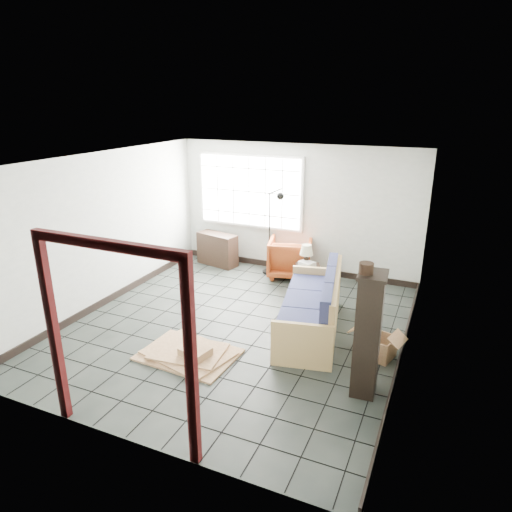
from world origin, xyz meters
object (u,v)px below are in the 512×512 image
at_px(tall_shelf, 368,334).
at_px(side_table, 308,270).
at_px(armchair, 290,256).
at_px(futon_sofa, 314,310).

bearing_deg(tall_shelf, side_table, 115.73).
xyz_separation_m(armchair, side_table, (0.56, -0.57, -0.03)).
relative_size(armchair, side_table, 1.48).
bearing_deg(armchair, tall_shelf, 109.04).
height_order(futon_sofa, armchair, futon_sofa).
relative_size(futon_sofa, tall_shelf, 1.48).
bearing_deg(tall_shelf, futon_sofa, 124.97).
bearing_deg(futon_sofa, side_table, 99.41).
bearing_deg(side_table, futon_sofa, -69.20).
relative_size(side_table, tall_shelf, 0.37).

